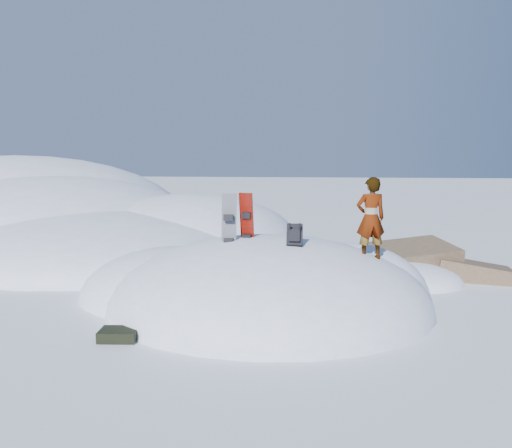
# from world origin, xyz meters

# --- Properties ---
(ground) EXTENTS (120.00, 120.00, 0.00)m
(ground) POSITION_xyz_m (0.00, 0.00, 0.00)
(ground) COLOR white
(ground) RESTS_ON ground
(snow_mound) EXTENTS (8.00, 6.00, 3.00)m
(snow_mound) POSITION_xyz_m (-0.17, 0.24, 0.00)
(snow_mound) COLOR white
(snow_mound) RESTS_ON ground
(snow_ridge) EXTENTS (21.50, 18.50, 6.40)m
(snow_ridge) POSITION_xyz_m (-10.43, 9.85, 0.00)
(snow_ridge) COLOR white
(snow_ridge) RESTS_ON ground
(rock_outcrop) EXTENTS (4.68, 4.41, 1.68)m
(rock_outcrop) POSITION_xyz_m (3.72, 3.01, 0.01)
(rock_outcrop) COLOR brown
(rock_outcrop) RESTS_ON ground
(snowboard_red) EXTENTS (0.35, 0.29, 1.60)m
(snowboard_red) POSITION_xyz_m (-0.46, 0.07, 1.67)
(snowboard_red) COLOR red
(snowboard_red) RESTS_ON snow_mound
(snowboard_dark) EXTENTS (0.32, 0.29, 1.64)m
(snowboard_dark) POSITION_xyz_m (-0.80, -0.26, 1.64)
(snowboard_dark) COLOR black
(snowboard_dark) RESTS_ON snow_mound
(backpack) EXTENTS (0.32, 0.44, 0.53)m
(backpack) POSITION_xyz_m (0.58, -0.56, 1.64)
(backpack) COLOR black
(backpack) RESTS_ON snow_mound
(gear_pile) EXTENTS (0.88, 0.67, 0.24)m
(gear_pile) POSITION_xyz_m (-2.39, -2.28, 0.12)
(gear_pile) COLOR black
(gear_pile) RESTS_ON ground
(person) EXTENTS (0.69, 0.54, 1.69)m
(person) POSITION_xyz_m (2.12, -0.14, 1.96)
(person) COLOR slate
(person) RESTS_ON snow_mound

